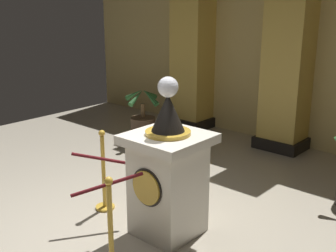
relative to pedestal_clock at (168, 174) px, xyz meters
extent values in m
plane|color=#B2A893|center=(-0.39, -0.44, -0.70)|extent=(10.14, 10.14, 0.00)
cube|color=tan|center=(-0.39, 3.87, 1.19)|extent=(10.14, 0.16, 3.77)
cube|color=silver|center=(0.00, 0.00, -0.17)|extent=(0.65, 0.65, 1.05)
cube|color=silver|center=(0.00, 0.00, 0.40)|extent=(0.81, 0.81, 0.10)
cylinder|color=gold|center=(0.00, -0.34, -0.05)|extent=(0.37, 0.03, 0.37)
cylinder|color=black|center=(0.00, -0.33, -0.05)|extent=(0.42, 0.01, 0.42)
cylinder|color=gold|center=(0.00, 0.00, 0.47)|extent=(0.49, 0.49, 0.04)
cone|color=black|center=(0.00, 0.00, 0.69)|extent=(0.36, 0.36, 0.40)
cylinder|color=gold|center=(0.00, 0.00, 0.88)|extent=(0.03, 0.03, 0.05)
sphere|color=silver|center=(0.00, 0.00, 0.96)|extent=(0.22, 0.22, 0.22)
cylinder|color=gold|center=(-0.97, -0.10, -0.68)|extent=(0.24, 0.24, 0.03)
cylinder|color=gold|center=(-0.97, -0.10, -0.22)|extent=(0.05, 0.05, 0.95)
sphere|color=gold|center=(-0.97, -0.10, 0.29)|extent=(0.08, 0.08, 0.08)
cylinder|color=gold|center=(0.15, -0.96, -0.23)|extent=(0.05, 0.05, 0.94)
sphere|color=gold|center=(0.15, -0.96, 0.28)|extent=(0.08, 0.08, 0.08)
cylinder|color=#591419|center=(-0.69, -0.31, 0.09)|extent=(0.46, 0.59, 0.21)
cylinder|color=#591419|center=(-0.13, -0.74, 0.09)|extent=(0.46, 0.59, 0.21)
sphere|color=#591419|center=(-0.41, -0.53, 0.00)|extent=(0.04, 0.04, 0.04)
cube|color=black|center=(-2.45, 3.56, -0.60)|extent=(0.81, 0.81, 0.20)
cube|color=gold|center=(-2.45, 3.56, 1.11)|extent=(0.70, 0.70, 3.62)
cube|color=black|center=(-0.39, 3.56, -0.60)|extent=(0.82, 0.82, 0.20)
cube|color=gold|center=(-0.39, 3.56, 1.11)|extent=(0.71, 0.71, 3.62)
cylinder|color=#4C3828|center=(-2.43, 2.06, -0.46)|extent=(0.45, 0.45, 0.48)
cylinder|color=brown|center=(-2.43, 2.06, -0.09)|extent=(0.08, 0.08, 0.26)
cone|color=#265928|center=(-2.24, 2.06, 0.19)|extent=(0.38, 0.11, 0.30)
cone|color=#265928|center=(-2.46, 2.26, 0.19)|extent=(0.14, 0.39, 0.28)
cone|color=#265928|center=(-2.62, 2.04, 0.19)|extent=(0.40, 0.14, 0.28)
cone|color=#265928|center=(-2.40, 1.87, 0.19)|extent=(0.15, 0.38, 0.30)
camera|label=1|loc=(2.82, -3.18, 1.79)|focal=45.14mm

